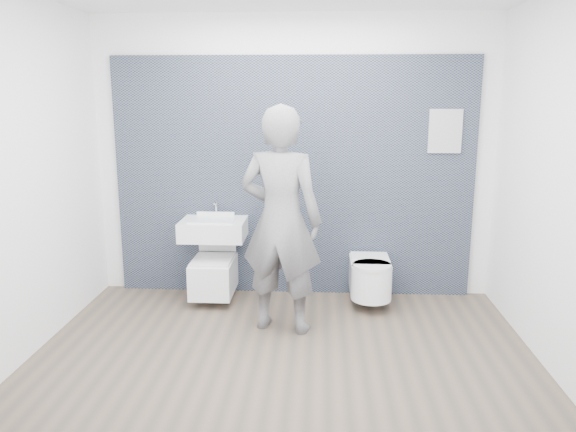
# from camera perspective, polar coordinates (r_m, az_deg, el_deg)

# --- Properties ---
(ground) EXTENTS (4.00, 4.00, 0.00)m
(ground) POSITION_cam_1_polar(r_m,az_deg,el_deg) (4.62, -0.45, -13.86)
(ground) COLOR brown
(ground) RESTS_ON ground
(room_shell) EXTENTS (4.00, 4.00, 4.00)m
(room_shell) POSITION_cam_1_polar(r_m,az_deg,el_deg) (4.15, -0.49, 8.21)
(room_shell) COLOR white
(room_shell) RESTS_ON ground
(tile_wall) EXTENTS (3.60, 0.06, 2.40)m
(tile_wall) POSITION_cam_1_polar(r_m,az_deg,el_deg) (5.97, 0.50, -7.60)
(tile_wall) COLOR black
(tile_wall) RESTS_ON ground
(washbasin) EXTENTS (0.63, 0.47, 0.47)m
(washbasin) POSITION_cam_1_polar(r_m,az_deg,el_deg) (5.59, -7.59, -1.29)
(washbasin) COLOR white
(washbasin) RESTS_ON ground
(toilet_square) EXTENTS (0.40, 0.58, 0.79)m
(toilet_square) POSITION_cam_1_polar(r_m,az_deg,el_deg) (5.67, -7.55, -5.81)
(toilet_square) COLOR white
(toilet_square) RESTS_ON ground
(toilet_rounded) EXTENTS (0.39, 0.65, 0.35)m
(toilet_rounded) POSITION_cam_1_polar(r_m,az_deg,el_deg) (5.55, 8.37, -6.19)
(toilet_rounded) COLOR white
(toilet_rounded) RESTS_ON ground
(info_placard) EXTENTS (0.32, 0.03, 0.42)m
(info_placard) POSITION_cam_1_polar(r_m,az_deg,el_deg) (6.04, 14.74, -7.78)
(info_placard) COLOR white
(info_placard) RESTS_ON ground
(visitor) EXTENTS (0.80, 0.61, 1.96)m
(visitor) POSITION_cam_1_polar(r_m,az_deg,el_deg) (4.77, -0.73, -0.47)
(visitor) COLOR slate
(visitor) RESTS_ON ground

